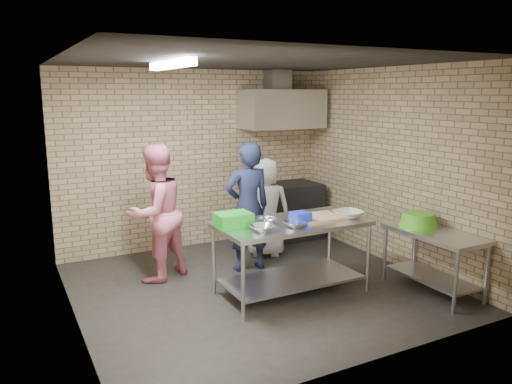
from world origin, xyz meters
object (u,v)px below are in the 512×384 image
stove (283,212)px  bottle_green (300,113)px  side_counter (433,262)px  green_crate (233,220)px  blue_tub (300,218)px  green_basin (418,220)px  woman_pink (156,213)px  woman_white (266,207)px  man_navy (248,207)px  prep_table (292,258)px

stove → bottle_green: bearing=28.1°
side_counter → green_crate: bearing=158.6°
stove → bottle_green: 1.65m
blue_tub → stove: bearing=64.2°
stove → green_crate: (-1.77, -1.88, 0.51)m
blue_tub → green_basin: 1.50m
side_counter → woman_pink: size_ratio=0.69×
blue_tub → woman_white: size_ratio=0.14×
man_navy → woman_white: bearing=-137.7°
blue_tub → man_navy: 1.09m
side_counter → green_crate: (-2.22, 0.87, 0.58)m
green_crate → bottle_green: (2.22, 2.12, 1.06)m
woman_white → bottle_green: bearing=-115.7°
prep_table → bottle_green: size_ratio=11.74×
blue_tub → man_navy: man_navy is taller
stove → woman_pink: size_ratio=0.69×
prep_table → bottle_green: bottle_green is taller
prep_table → bottle_green: bearing=55.9°
side_counter → bottle_green: size_ratio=8.00×
side_counter → blue_tub: size_ratio=6.13×
green_basin → man_navy: man_navy is taller
bottle_green → woman_pink: size_ratio=0.09×
prep_table → woman_white: bearing=73.3°
prep_table → stove: stove is taller
green_basin → woman_pink: bearing=148.4°
side_counter → green_basin: bearing=94.6°
stove → blue_tub: (-1.02, -2.10, 0.49)m
side_counter → woman_white: (-1.10, 2.13, 0.34)m
man_navy → woman_pink: size_ratio=1.00×
bottle_green → man_navy: size_ratio=0.09×
woman_white → prep_table: bearing=99.6°
prep_table → green_basin: bearing=-18.4°
side_counter → man_navy: size_ratio=0.70×
prep_table → green_crate: size_ratio=4.50×
green_basin → man_navy: bearing=136.9°
side_counter → bottle_green: bottle_green is taller
prep_table → woman_white: (0.42, 1.38, 0.28)m
prep_table → woman_pink: 1.80m
woman_pink → stove: bearing=173.6°
stove → green_basin: 2.57m
prep_table → man_navy: man_navy is taller
green_basin → woman_pink: (-2.77, 1.70, 0.03)m
man_navy → side_counter: bearing=136.0°
blue_tub → woman_white: 1.54m
prep_table → blue_tub: blue_tub is taller
stove → man_navy: 1.59m
woman_pink → green_basin: bearing=123.1°
green_basin → woman_white: woman_white is taller
bottle_green → man_navy: 2.34m
green_basin → blue_tub: bearing=164.6°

